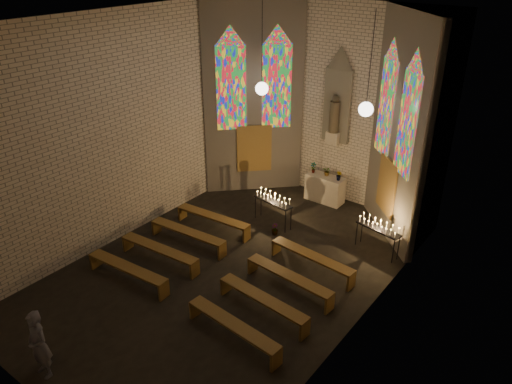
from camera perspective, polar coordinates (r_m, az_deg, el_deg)
floor at (r=14.81m, az=-2.98°, el=-8.85°), size 12.00×12.00×0.00m
room at (r=15.56m, az=4.74°, el=8.32°), size 8.22×12.43×7.00m
altar at (r=18.45m, az=7.87°, el=0.40°), size 1.40×0.60×1.00m
flower_vase_left at (r=18.37m, az=6.57°, el=2.80°), size 0.23×0.16×0.41m
flower_vase_center at (r=18.23m, az=8.15°, el=2.37°), size 0.34×0.31×0.34m
flower_vase_right at (r=17.89m, az=9.47°, el=1.88°), size 0.26×0.23×0.39m
aisle_flower_pot at (r=16.34m, az=2.16°, el=-4.27°), size 0.29×0.29×0.40m
votive_stand_left at (r=16.58m, az=1.96°, el=-0.86°), size 1.51×0.55×1.08m
votive_stand_right at (r=15.53m, az=13.85°, el=-3.86°), size 1.48×0.60×1.06m
pew_left_0 at (r=16.56m, az=-4.92°, el=-2.99°), size 2.75×0.59×0.52m
pew_right_0 at (r=14.63m, az=6.44°, el=-7.46°), size 2.75×0.59×0.52m
pew_left_1 at (r=15.82m, az=-7.81°, el=-4.69°), size 2.75×0.59×0.52m
pew_right_1 at (r=13.79m, az=3.81°, el=-9.74°), size 2.75×0.59×0.52m
pew_left_2 at (r=15.14m, az=-10.99°, el=-6.55°), size 2.75×0.59×0.52m
pew_right_2 at (r=13.01m, az=0.82°, el=-12.27°), size 2.75×0.59×0.52m
pew_left_3 at (r=14.53m, az=-14.47°, el=-8.54°), size 2.75×0.59×0.52m
pew_right_3 at (r=12.29m, az=-2.62°, el=-15.07°), size 2.75×0.59×0.52m
visitor at (r=12.16m, az=-23.59°, el=-15.72°), size 0.62×0.41×1.69m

